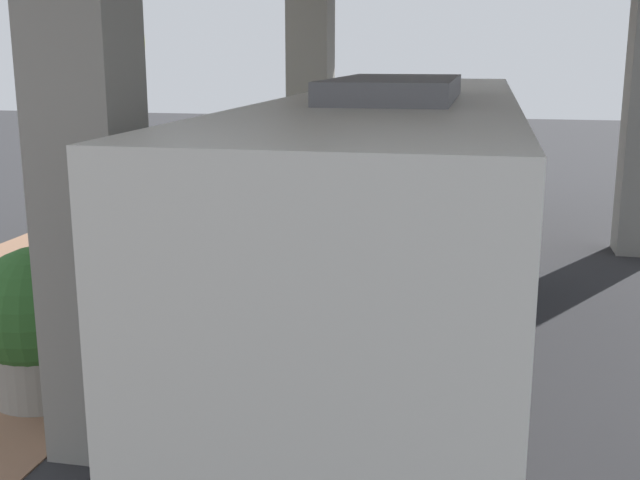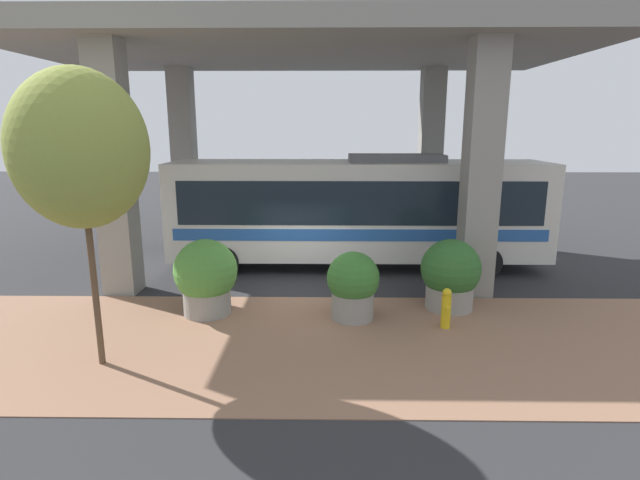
% 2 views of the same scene
% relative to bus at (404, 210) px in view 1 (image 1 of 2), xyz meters
% --- Properties ---
extents(ground_plane, '(80.00, 80.00, 0.00)m').
position_rel_bus_xyz_m(ground_plane, '(-3.29, 1.88, -2.07)').
color(ground_plane, '#2D2D30').
rests_on(ground_plane, ground).
extents(sidewalk_strip, '(6.00, 40.00, 0.02)m').
position_rel_bus_xyz_m(sidewalk_strip, '(-6.29, 1.88, -2.06)').
color(sidewalk_strip, '#936B51').
rests_on(sidewalk_strip, ground).
extents(bus, '(2.79, 12.41, 3.83)m').
position_rel_bus_xyz_m(bus, '(0.00, 0.00, 0.00)').
color(bus, silver).
rests_on(bus, ground).
extents(planter_front, '(1.55, 1.55, 1.88)m').
position_rel_bus_xyz_m(planter_front, '(-4.09, -2.20, -1.13)').
color(planter_front, gray).
rests_on(planter_front, ground).
extents(planter_middle, '(1.31, 1.31, 1.73)m').
position_rel_bus_xyz_m(planter_middle, '(-4.83, 0.39, -1.19)').
color(planter_middle, gray).
rests_on(planter_middle, ground).
extents(planter_back, '(1.60, 1.60, 1.97)m').
position_rel_bus_xyz_m(planter_back, '(-4.57, 4.10, -1.07)').
color(planter_back, gray).
rests_on(planter_back, ground).
extents(street_tree_near, '(2.47, 2.47, 5.79)m').
position_rel_bus_xyz_m(street_tree_near, '(-7.36, 5.60, 2.23)').
color(street_tree_near, brown).
rests_on(street_tree_near, ground).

